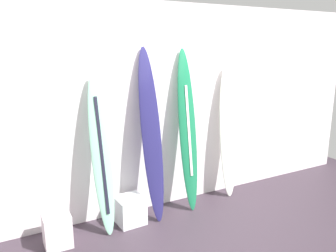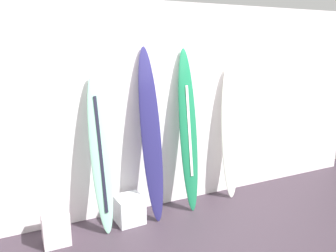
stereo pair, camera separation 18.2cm
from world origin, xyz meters
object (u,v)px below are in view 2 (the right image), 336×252
Objects in this scene: surfboard_navy at (151,136)px; display_block_center at (129,209)px; surfboard_ivory at (230,134)px; display_block_left at (56,228)px; surfboard_emerald at (188,132)px; surfboard_seafoam at (100,156)px.

surfboard_navy is 0.99m from display_block_center.
surfboard_navy is 6.30× the size of display_block_center.
surfboard_ivory reaches higher than display_block_left.
surfboard_ivory is (1.30, 0.08, -0.13)m from surfboard_navy.
display_block_left is 0.93m from display_block_center.
surfboard_emerald is (0.56, 0.03, -0.01)m from surfboard_navy.
display_block_left is at bearing -169.26° from surfboard_seafoam.
surfboard_navy is 1.14× the size of surfboard_ivory.
surfboard_navy is at bearing -176.49° from surfboard_ivory.
surfboard_navy is 1.31m from surfboard_ivory.
surfboard_ivory is 1.82m from display_block_center.
surfboard_emerald is at bearing 2.65° from surfboard_navy.
surfboard_ivory is 5.52× the size of display_block_center.
surfboard_navy reaches higher than display_block_left.
surfboard_ivory is 5.14× the size of display_block_left.
surfboard_seafoam is 0.96m from display_block_left.
surfboard_emerald is 0.75m from surfboard_ivory.
surfboard_emerald is 1.13× the size of surfboard_ivory.
display_block_center is (0.93, 0.09, -0.02)m from display_block_left.
surfboard_navy is (0.67, 0.02, 0.16)m from surfboard_seafoam.
surfboard_seafoam reaches higher than display_block_center.
surfboard_seafoam is 0.87× the size of surfboard_emerald.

